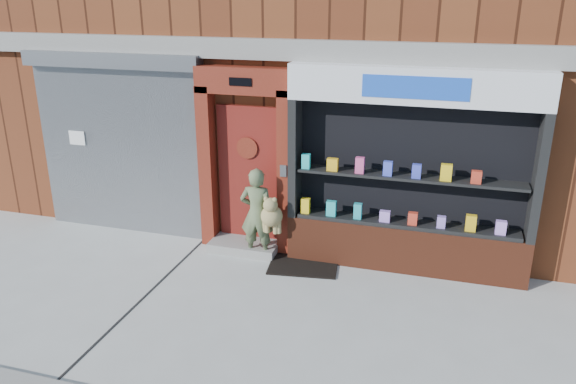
% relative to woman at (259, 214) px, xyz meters
% --- Properties ---
extents(ground, '(80.00, 80.00, 0.00)m').
position_rel_woman_xyz_m(ground, '(0.43, -1.54, -0.74)').
color(ground, '#9E9E99').
rests_on(ground, ground).
extents(shutter_bay, '(3.10, 0.30, 3.04)m').
position_rel_woman_xyz_m(shutter_bay, '(-2.57, 0.39, 0.98)').
color(shutter_bay, gray).
rests_on(shutter_bay, ground).
extents(red_door_bay, '(1.52, 0.58, 2.90)m').
position_rel_woman_xyz_m(red_door_bay, '(-0.32, 0.32, 0.72)').
color(red_door_bay, '#611C10').
rests_on(red_door_bay, ground).
extents(pharmacy_bay, '(3.50, 0.41, 3.00)m').
position_rel_woman_xyz_m(pharmacy_bay, '(2.18, 0.28, 0.64)').
color(pharmacy_bay, maroon).
rests_on(pharmacy_bay, ground).
extents(woman, '(0.70, 0.43, 1.45)m').
position_rel_woman_xyz_m(woman, '(0.00, 0.00, 0.00)').
color(woman, '#576643').
rests_on(woman, ground).
extents(doormat, '(1.11, 0.85, 0.03)m').
position_rel_woman_xyz_m(doormat, '(0.73, -0.10, -0.72)').
color(doormat, black).
rests_on(doormat, ground).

